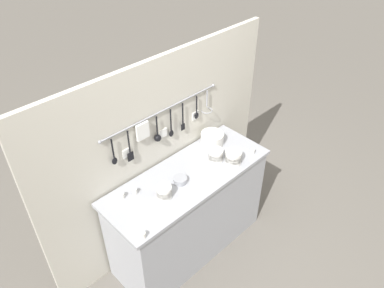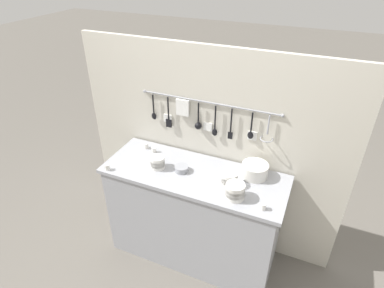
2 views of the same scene
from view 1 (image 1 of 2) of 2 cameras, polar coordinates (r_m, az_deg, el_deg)
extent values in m
plane|color=#666059|center=(3.56, -0.50, -15.12)|extent=(20.00, 20.00, 0.00)
cube|color=#9EA0A8|center=(2.93, -0.59, -4.98)|extent=(1.41, 0.53, 0.03)
cube|color=#9EA0A8|center=(3.24, -0.54, -10.63)|extent=(1.35, 0.51, 0.84)
cube|color=beige|center=(3.08, -4.47, -1.90)|extent=(2.21, 0.04, 1.76)
cylinder|color=#93969E|center=(2.79, -4.49, 5.09)|extent=(1.10, 0.01, 0.01)
sphere|color=#93969E|center=(2.54, -13.89, 0.28)|extent=(0.02, 0.02, 0.02)
sphere|color=#93969E|center=(3.11, 3.26, 8.91)|extent=(0.02, 0.02, 0.02)
cylinder|color=black|center=(2.62, -11.99, -0.75)|extent=(0.01, 0.01, 0.17)
ellipsoid|color=black|center=(2.69, -11.70, -2.55)|extent=(0.04, 0.02, 0.06)
cylinder|color=#93969E|center=(2.57, -12.40, 0.92)|extent=(0.01, 0.01, 0.02)
cylinder|color=black|center=(2.68, -9.60, 0.23)|extent=(0.01, 0.01, 0.20)
cube|color=black|center=(2.76, -9.33, -1.90)|extent=(0.05, 0.01, 0.07)
cylinder|color=#93969E|center=(2.63, -9.99, 2.16)|extent=(0.01, 0.01, 0.02)
cube|color=silver|center=(2.72, -7.54, 1.96)|extent=(0.11, 0.02, 0.13)
cylinder|color=#93969E|center=(2.69, -7.82, 3.28)|extent=(0.01, 0.01, 0.02)
cylinder|color=black|center=(2.80, -5.37, 2.69)|extent=(0.01, 0.01, 0.18)
sphere|color=black|center=(2.86, -5.24, 0.92)|extent=(0.06, 0.06, 0.06)
cylinder|color=#93969E|center=(2.75, -5.64, 4.39)|extent=(0.01, 0.01, 0.02)
cylinder|color=black|center=(2.88, -3.25, 3.62)|extent=(0.01, 0.01, 0.20)
ellipsoid|color=black|center=(2.95, -3.17, 1.62)|extent=(0.04, 0.02, 0.06)
cylinder|color=#93969E|center=(2.83, -3.49, 5.48)|extent=(0.01, 0.01, 0.02)
cylinder|color=black|center=(2.95, -1.42, 4.59)|extent=(0.01, 0.01, 0.20)
cube|color=black|center=(3.02, -1.38, 2.62)|extent=(0.04, 0.01, 0.06)
cylinder|color=#93969E|center=(2.90, -1.61, 6.42)|extent=(0.01, 0.01, 0.02)
cylinder|color=black|center=(3.03, 0.71, 6.00)|extent=(0.01, 0.01, 0.16)
ellipsoid|color=black|center=(3.08, 0.69, 4.34)|extent=(0.04, 0.02, 0.06)
cylinder|color=#93969E|center=(2.99, 0.56, 7.49)|extent=(0.01, 0.01, 0.02)
cylinder|color=#93969E|center=(3.10, 2.30, 6.93)|extent=(0.01, 0.01, 0.15)
torus|color=#93969E|center=(3.16, 2.25, 5.16)|extent=(0.10, 0.10, 0.01)
cylinder|color=#93969E|center=(3.06, 2.18, 8.28)|extent=(0.01, 0.01, 0.02)
cube|color=white|center=(2.75, -9.96, -1.37)|extent=(0.07, 0.01, 0.07)
cube|color=white|center=(2.91, -4.40, 1.68)|extent=(0.07, 0.01, 0.07)
cube|color=white|center=(3.11, 0.54, 4.37)|extent=(0.07, 0.01, 0.07)
cylinder|color=silver|center=(2.74, -4.24, -7.68)|extent=(0.11, 0.11, 0.05)
cylinder|color=silver|center=(2.72, -4.26, -7.30)|extent=(0.11, 0.11, 0.05)
cylinder|color=silver|center=(2.70, -4.29, -6.92)|extent=(0.11, 0.11, 0.05)
cylinder|color=silver|center=(3.03, 6.28, -2.43)|extent=(0.13, 0.13, 0.05)
cylinder|color=silver|center=(3.01, 6.31, -2.00)|extent=(0.13, 0.13, 0.05)
cylinder|color=silver|center=(2.99, 6.35, -1.57)|extent=(0.13, 0.13, 0.05)
cylinder|color=silver|center=(3.04, 3.62, -2.10)|extent=(0.12, 0.12, 0.05)
cylinder|color=silver|center=(3.03, 3.64, -1.70)|extent=(0.12, 0.12, 0.05)
cylinder|color=silver|center=(3.01, 3.66, -1.31)|extent=(0.12, 0.12, 0.05)
cylinder|color=silver|center=(3.23, 3.07, 0.18)|extent=(0.20, 0.20, 0.01)
cylinder|color=silver|center=(3.22, 3.07, 0.34)|extent=(0.20, 0.20, 0.01)
cylinder|color=silver|center=(3.21, 3.08, 0.50)|extent=(0.20, 0.20, 0.01)
cylinder|color=silver|center=(3.21, 3.09, 0.67)|extent=(0.20, 0.20, 0.01)
cylinder|color=silver|center=(3.20, 3.09, 0.83)|extent=(0.20, 0.20, 0.01)
cylinder|color=silver|center=(3.19, 3.10, 1.00)|extent=(0.20, 0.20, 0.01)
cylinder|color=silver|center=(3.18, 3.11, 1.16)|extent=(0.20, 0.20, 0.01)
cylinder|color=silver|center=(3.18, 3.11, 1.33)|extent=(0.20, 0.20, 0.01)
cylinder|color=silver|center=(3.17, 3.12, 1.50)|extent=(0.20, 0.20, 0.01)
cylinder|color=#93969E|center=(2.85, -1.81, -5.49)|extent=(0.11, 0.11, 0.04)
cylinder|color=silver|center=(2.77, -10.63, -7.71)|extent=(0.04, 0.04, 0.05)
cylinder|color=silver|center=(3.14, 9.20, -1.09)|extent=(0.04, 0.04, 0.05)
cylinder|color=silver|center=(2.79, -8.73, -7.12)|extent=(0.04, 0.04, 0.05)
cylinder|color=silver|center=(2.51, -7.49, -13.61)|extent=(0.04, 0.04, 0.05)
camera|label=2|loc=(2.31, 51.30, 11.36)|focal=30.00mm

